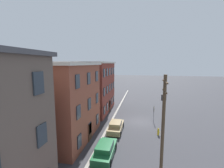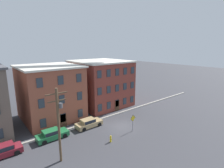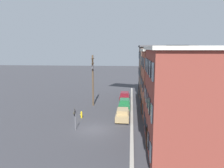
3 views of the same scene
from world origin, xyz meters
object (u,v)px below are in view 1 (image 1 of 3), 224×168
(utility_pole, at_px, (163,118))
(fire_hydrant, at_px, (158,132))
(car_tan, at_px, (116,126))
(caution_sign, at_px, (154,111))
(car_green, at_px, (105,150))

(utility_pole, xyz_separation_m, fire_hydrant, (6.95, -0.45, -4.39))
(car_tan, bearing_deg, utility_pole, -142.59)
(caution_sign, bearing_deg, utility_pole, 179.26)
(caution_sign, bearing_deg, car_green, 152.16)
(car_tan, height_order, utility_pole, utility_pole)
(caution_sign, xyz_separation_m, fire_hydrant, (-4.64, -0.30, -1.32))
(car_green, xyz_separation_m, utility_pole, (-0.98, -5.45, 4.13))
(caution_sign, height_order, fire_hydrant, caution_sign)
(car_green, bearing_deg, car_tan, -0.80)
(car_green, xyz_separation_m, car_tan, (6.04, -0.08, 0.00))
(car_tan, relative_size, caution_sign, 1.64)
(car_green, bearing_deg, fire_hydrant, -44.67)
(car_green, relative_size, utility_pole, 0.51)
(fire_hydrant, bearing_deg, car_tan, 89.32)
(utility_pole, bearing_deg, fire_hydrant, -3.72)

